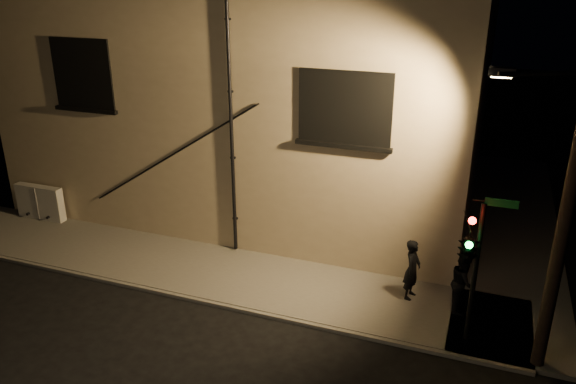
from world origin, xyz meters
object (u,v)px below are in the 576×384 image
at_px(pedestrian_a, 412,269).
at_px(traffic_signal, 469,247).
at_px(pedestrian_b, 463,282).
at_px(streetlamp_pole, 560,216).
at_px(utility_cabinet, 40,202).

distance_m(pedestrian_a, traffic_signal, 2.64).
height_order(pedestrian_a, traffic_signal, traffic_signal).
distance_m(pedestrian_a, pedestrian_b, 1.34).
relative_size(pedestrian_b, traffic_signal, 0.44).
xyz_separation_m(pedestrian_a, traffic_signal, (1.37, -1.53, 1.65)).
relative_size(traffic_signal, streetlamp_pole, 0.53).
height_order(utility_cabinet, traffic_signal, traffic_signal).
bearing_deg(pedestrian_a, pedestrian_b, -86.39).
bearing_deg(streetlamp_pole, pedestrian_a, 150.74).
distance_m(utility_cabinet, traffic_signal, 14.91).
xyz_separation_m(pedestrian_b, streetlamp_pole, (1.73, -1.56, 2.80)).
distance_m(pedestrian_b, traffic_signal, 2.18).
bearing_deg(utility_cabinet, pedestrian_a, -2.79).
bearing_deg(streetlamp_pole, utility_cabinet, 171.77).
distance_m(utility_cabinet, pedestrian_b, 14.62).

